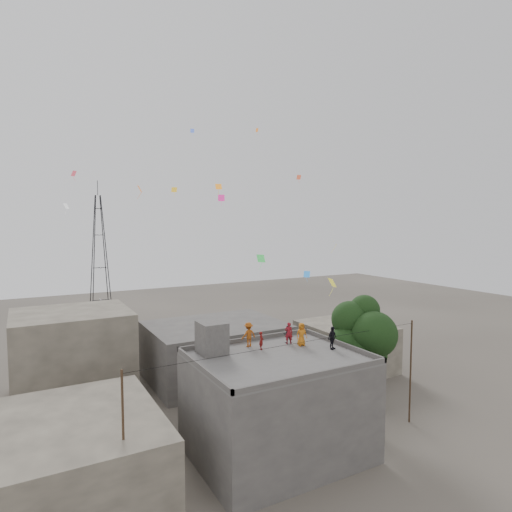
{
  "coord_description": "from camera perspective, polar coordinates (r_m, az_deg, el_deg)",
  "views": [
    {
      "loc": [
        -13.42,
        -21.6,
        14.23
      ],
      "look_at": [
        -0.43,
        1.93,
        12.15
      ],
      "focal_mm": 30.0,
      "sensor_mm": 36.0,
      "label": 1
    }
  ],
  "objects": [
    {
      "name": "neighbor_east",
      "position": [
        43.54,
        11.82,
        -11.72
      ],
      "size": [
        7.0,
        8.0,
        4.4
      ],
      "primitive_type": "cube",
      "color": "#564F44",
      "rests_on": "ground"
    },
    {
      "name": "person_orange_adult",
      "position": [
        28.59,
        -1.0,
        -10.43
      ],
      "size": [
        1.1,
        0.7,
        1.61
      ],
      "primitive_type": "imported",
      "rotation": [
        0.0,
        0.0,
        -3.04
      ],
      "color": "#9B4711",
      "rests_on": "main_building"
    },
    {
      "name": "person_orange_child",
      "position": [
        28.97,
        6.09,
        -10.34
      ],
      "size": [
        0.82,
        0.61,
        1.53
      ],
      "primitive_type": "imported",
      "rotation": [
        0.0,
        0.0,
        -0.18
      ],
      "color": "#C56B16",
      "rests_on": "main_building"
    },
    {
      "name": "neighbor_west",
      "position": [
        26.7,
        -22.25,
        -23.19
      ],
      "size": [
        8.0,
        10.0,
        4.0
      ],
      "primitive_type": "cube",
      "color": "#564F44",
      "rests_on": "ground"
    },
    {
      "name": "person_red_child",
      "position": [
        28.0,
        0.72,
        -11.21
      ],
      "size": [
        0.46,
        0.51,
        1.17
      ],
      "primitive_type": "imported",
      "rotation": [
        0.0,
        0.0,
        1.01
      ],
      "color": "maroon",
      "rests_on": "main_building"
    },
    {
      "name": "person_dark_adult",
      "position": [
        28.46,
        10.12,
        -10.7
      ],
      "size": [
        0.94,
        0.62,
        1.48
      ],
      "primitive_type": "imported",
      "rotation": [
        0.0,
        0.0,
        0.32
      ],
      "color": "black",
      "rests_on": "main_building"
    },
    {
      "name": "neighbor_north",
      "position": [
        40.53,
        -5.37,
        -12.42
      ],
      "size": [
        12.0,
        9.0,
        5.0
      ],
      "primitive_type": "cube",
      "color": "#484643",
      "rests_on": "ground"
    },
    {
      "name": "main_building",
      "position": [
        27.78,
        2.86,
        -19.32
      ],
      "size": [
        10.0,
        8.0,
        6.1
      ],
      "color": "#484643",
      "rests_on": "ground"
    },
    {
      "name": "transmission_tower",
      "position": [
        62.53,
        -20.13,
        -0.59
      ],
      "size": [
        2.97,
        2.97,
        20.01
      ],
      "color": "black",
      "rests_on": "ground"
    },
    {
      "name": "utility_line",
      "position": [
        26.76,
        5.31,
        -18.48
      ],
      "size": [
        20.12,
        0.62,
        7.4
      ],
      "color": "black",
      "rests_on": "ground"
    },
    {
      "name": "parapet",
      "position": [
        26.66,
        2.88,
        -13.01
      ],
      "size": [
        10.0,
        8.0,
        0.3
      ],
      "color": "#484643",
      "rests_on": "main_building"
    },
    {
      "name": "person_red_adult",
      "position": [
        29.32,
        4.39,
        -10.21
      ],
      "size": [
        0.63,
        0.54,
        1.47
      ],
      "primitive_type": "imported",
      "rotation": [
        0.0,
        0.0,
        2.71
      ],
      "color": "maroon",
      "rests_on": "main_building"
    },
    {
      "name": "neighbor_northwest",
      "position": [
        39.26,
        -23.27,
        -11.81
      ],
      "size": [
        9.0,
        8.0,
        7.0
      ],
      "primitive_type": "cube",
      "color": "#564F44",
      "rests_on": "ground"
    },
    {
      "name": "person_dark_child",
      "position": [
        29.57,
        4.22,
        -10.37
      ],
      "size": [
        0.7,
        0.64,
        1.18
      ],
      "primitive_type": "imported",
      "rotation": [
        0.0,
        0.0,
        2.74
      ],
      "color": "black",
      "rests_on": "main_building"
    },
    {
      "name": "kites",
      "position": [
        30.92,
        -1.89,
        5.8
      ],
      "size": [
        20.34,
        18.66,
        12.95
      ],
      "color": "#DD5D17",
      "rests_on": "ground"
    },
    {
      "name": "stair_head_box",
      "position": [
        27.22,
        -5.9,
        -10.79
      ],
      "size": [
        1.6,
        1.8,
        2.0
      ],
      "primitive_type": "cube",
      "color": "#484643",
      "rests_on": "main_building"
    },
    {
      "name": "ground",
      "position": [
        29.14,
        2.83,
        -24.82
      ],
      "size": [
        140.0,
        140.0,
        0.0
      ],
      "primitive_type": "plane",
      "color": "#423D36",
      "rests_on": "ground"
    },
    {
      "name": "tree",
      "position": [
        31.48,
        13.97,
        -10.68
      ],
      "size": [
        4.9,
        4.6,
        9.1
      ],
      "color": "black",
      "rests_on": "ground"
    }
  ]
}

